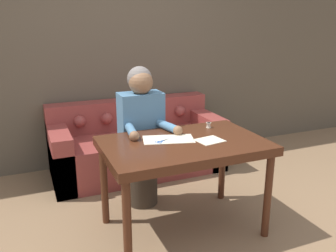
{
  "coord_description": "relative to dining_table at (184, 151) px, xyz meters",
  "views": [
    {
      "loc": [
        -1.06,
        -2.2,
        1.67
      ],
      "look_at": [
        -0.04,
        0.26,
        0.87
      ],
      "focal_mm": 38.0,
      "sensor_mm": 36.0,
      "label": 1
    }
  ],
  "objects": [
    {
      "name": "wall_back",
      "position": [
        -0.05,
        1.73,
        0.62
      ],
      "size": [
        8.0,
        0.06,
        2.6
      ],
      "color": "brown",
      "rests_on": "ground_plane"
    },
    {
      "name": "person",
      "position": [
        -0.17,
        0.54,
        -0.03
      ],
      "size": [
        0.45,
        0.56,
        1.29
      ],
      "color": "#33281E",
      "rests_on": "ground_plane"
    },
    {
      "name": "ground_plane",
      "position": [
        -0.05,
        -0.14,
        -0.68
      ],
      "size": [
        16.0,
        16.0,
        0.0
      ],
      "primitive_type": "plane",
      "color": "#846647"
    },
    {
      "name": "dining_table",
      "position": [
        0.0,
        0.0,
        0.0
      ],
      "size": [
        1.25,
        0.8,
        0.77
      ],
      "color": "#472314",
      "rests_on": "ground_plane"
    },
    {
      "name": "scissors",
      "position": [
        -0.16,
        0.06,
        0.09
      ],
      "size": [
        0.2,
        0.13,
        0.01
      ],
      "color": "silver",
      "rests_on": "dining_table"
    },
    {
      "name": "pattern_paper_main",
      "position": [
        -0.09,
        0.09,
        0.08
      ],
      "size": [
        0.44,
        0.31,
        0.0
      ],
      "color": "beige",
      "rests_on": "dining_table"
    },
    {
      "name": "couch",
      "position": [
        0.02,
        1.31,
        -0.39
      ],
      "size": [
        1.89,
        0.82,
        0.78
      ],
      "color": "brown",
      "rests_on": "ground_plane"
    },
    {
      "name": "thread_spool",
      "position": [
        0.35,
        0.25,
        0.11
      ],
      "size": [
        0.04,
        0.04,
        0.05
      ],
      "color": "beige",
      "rests_on": "dining_table"
    },
    {
      "name": "pattern_paper_offcut",
      "position": [
        0.19,
        -0.06,
        0.08
      ],
      "size": [
        0.23,
        0.2,
        0.0
      ],
      "color": "beige",
      "rests_on": "dining_table"
    }
  ]
}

